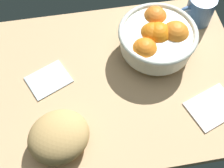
{
  "coord_description": "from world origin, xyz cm",
  "views": [
    {
      "loc": [
        -7.08,
        -44.06,
        74.02
      ],
      "look_at": [
        -0.29,
        -4.53,
        5.0
      ],
      "focal_mm": 47.57,
      "sensor_mm": 36.0,
      "label": 1
    }
  ],
  "objects": [
    {
      "name": "napkin_spare",
      "position": [
        26.26,
        -13.76,
        0.43
      ],
      "size": [
        15.8,
        13.95,
        0.86
      ],
      "primitive_type": "cube",
      "rotation": [
        0.0,
        0.0,
        0.35
      ],
      "color": "silver",
      "rests_on": "ground"
    },
    {
      "name": "ground_plane",
      "position": [
        0.0,
        0.0,
        -1.5
      ],
      "size": [
        79.08,
        55.45,
        3.0
      ],
      "primitive_type": "cube",
      "color": "tan"
    },
    {
      "name": "fruit_bowl",
      "position": [
        15.18,
        7.79,
        6.61
      ],
      "size": [
        22.92,
        22.92,
        11.52
      ],
      "color": "silver",
      "rests_on": "ground"
    },
    {
      "name": "bread_loaf",
      "position": [
        -15.69,
        -16.73,
        4.37
      ],
      "size": [
        19.41,
        18.5,
        8.74
      ],
      "primitive_type": "ellipsoid",
      "rotation": [
        0.0,
        0.0,
        3.5
      ],
      "color": "tan",
      "rests_on": "ground"
    },
    {
      "name": "mug",
      "position": [
        31.59,
        17.87,
        4.67
      ],
      "size": [
        12.97,
        8.62,
        9.34
      ],
      "color": "#4970A2",
      "rests_on": "ground"
    },
    {
      "name": "napkin_folded",
      "position": [
        -17.72,
        2.75,
        0.42
      ],
      "size": [
        14.3,
        13.08,
        0.83
      ],
      "primitive_type": "cube",
      "rotation": [
        0.0,
        0.0,
        0.43
      ],
      "color": "silver",
      "rests_on": "ground"
    }
  ]
}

